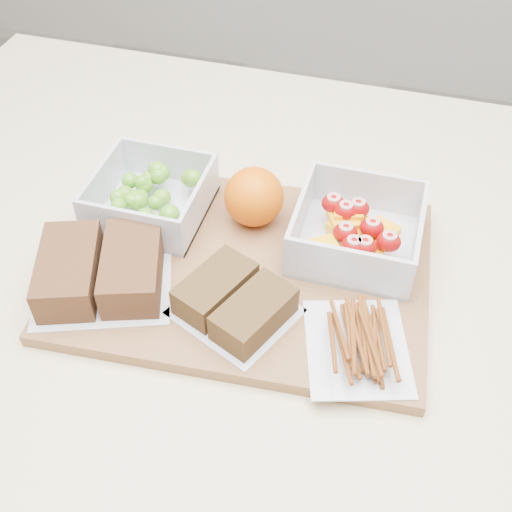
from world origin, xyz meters
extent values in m
cube|color=beige|center=(0.00, 0.00, 0.45)|extent=(1.20, 0.90, 0.90)
cube|color=brown|center=(-0.03, 0.00, 0.91)|extent=(0.44, 0.33, 0.02)
cube|color=silver|center=(-0.17, 0.05, 0.92)|extent=(0.13, 0.13, 0.01)
cube|color=silver|center=(-0.17, 0.12, 0.94)|extent=(0.13, 0.01, 0.06)
cube|color=silver|center=(-0.17, -0.01, 0.94)|extent=(0.13, 0.01, 0.06)
cube|color=silver|center=(-0.10, 0.05, 0.94)|extent=(0.01, 0.12, 0.06)
cube|color=silver|center=(-0.23, 0.05, 0.94)|extent=(0.01, 0.12, 0.06)
sphere|color=#549A1F|center=(-0.18, 0.04, 0.94)|extent=(0.02, 0.02, 0.02)
sphere|color=#549A1F|center=(-0.19, 0.04, 0.95)|extent=(0.02, 0.02, 0.02)
sphere|color=#549A1F|center=(-0.17, 0.08, 0.95)|extent=(0.02, 0.02, 0.02)
sphere|color=#549A1F|center=(-0.15, 0.06, 0.94)|extent=(0.02, 0.02, 0.02)
sphere|color=#549A1F|center=(-0.20, 0.07, 0.95)|extent=(0.02, 0.02, 0.02)
sphere|color=#549A1F|center=(-0.18, 0.05, 0.94)|extent=(0.02, 0.02, 0.02)
sphere|color=#549A1F|center=(-0.18, 0.06, 0.95)|extent=(0.02, 0.02, 0.02)
sphere|color=#549A1F|center=(-0.13, 0.01, 0.95)|extent=(0.02, 0.02, 0.02)
sphere|color=#549A1F|center=(-0.13, 0.09, 0.95)|extent=(0.02, 0.02, 0.02)
sphere|color=#549A1F|center=(-0.17, 0.09, 0.95)|extent=(0.02, 0.02, 0.02)
sphere|color=#549A1F|center=(-0.19, 0.02, 0.95)|extent=(0.02, 0.02, 0.02)
sphere|color=#549A1F|center=(-0.12, 0.09, 0.95)|extent=(0.02, 0.02, 0.02)
sphere|color=#549A1F|center=(-0.16, 0.01, 0.94)|extent=(0.02, 0.02, 0.02)
sphere|color=#549A1F|center=(-0.17, 0.09, 0.95)|extent=(0.02, 0.02, 0.02)
sphere|color=#549A1F|center=(-0.18, 0.07, 0.94)|extent=(0.02, 0.02, 0.02)
sphere|color=#549A1F|center=(-0.17, 0.09, 0.95)|extent=(0.02, 0.02, 0.02)
sphere|color=#549A1F|center=(-0.13, 0.01, 0.95)|extent=(0.02, 0.02, 0.02)
sphere|color=#549A1F|center=(-0.12, 0.01, 0.93)|extent=(0.02, 0.02, 0.02)
sphere|color=#549A1F|center=(-0.18, 0.08, 0.95)|extent=(0.02, 0.02, 0.02)
sphere|color=#549A1F|center=(-0.18, 0.04, 0.94)|extent=(0.02, 0.02, 0.02)
sphere|color=#549A1F|center=(-0.18, 0.09, 0.94)|extent=(0.02, 0.02, 0.02)
sphere|color=#549A1F|center=(-0.15, 0.03, 0.95)|extent=(0.02, 0.02, 0.02)
sphere|color=#549A1F|center=(-0.18, 0.04, 0.94)|extent=(0.02, 0.02, 0.02)
sphere|color=#549A1F|center=(-0.20, 0.03, 0.95)|extent=(0.02, 0.02, 0.02)
cube|color=silver|center=(0.09, 0.06, 0.92)|extent=(0.14, 0.14, 0.01)
cube|color=silver|center=(0.09, 0.13, 0.95)|extent=(0.14, 0.01, 0.06)
cube|color=silver|center=(0.09, -0.01, 0.95)|extent=(0.14, 0.01, 0.06)
cube|color=silver|center=(0.16, 0.06, 0.95)|extent=(0.01, 0.13, 0.06)
cube|color=silver|center=(0.02, 0.06, 0.95)|extent=(0.01, 0.13, 0.06)
cube|color=#ECA20D|center=(0.09, 0.04, 0.93)|extent=(0.04, 0.05, 0.01)
cube|color=#ECA20D|center=(0.08, 0.08, 0.93)|extent=(0.05, 0.06, 0.01)
cube|color=#ECA20D|center=(0.10, 0.06, 0.93)|extent=(0.05, 0.05, 0.01)
cube|color=#ECA20D|center=(0.12, 0.08, 0.93)|extent=(0.05, 0.05, 0.01)
cube|color=#ECA20D|center=(0.07, 0.08, 0.94)|extent=(0.05, 0.05, 0.01)
cube|color=#ECA20D|center=(0.07, 0.08, 0.95)|extent=(0.04, 0.04, 0.01)
cube|color=#ECA20D|center=(0.06, 0.02, 0.94)|extent=(0.05, 0.05, 0.01)
cube|color=#ECA20D|center=(0.11, 0.03, 0.94)|extent=(0.04, 0.04, 0.01)
cube|color=#ECA20D|center=(0.07, 0.07, 0.93)|extent=(0.05, 0.05, 0.01)
ellipsoid|color=#A40908|center=(0.11, 0.06, 0.95)|extent=(0.03, 0.03, 0.02)
ellipsoid|color=#A40908|center=(0.10, 0.03, 0.95)|extent=(0.03, 0.03, 0.02)
ellipsoid|color=#A40908|center=(0.05, 0.09, 0.95)|extent=(0.03, 0.03, 0.02)
ellipsoid|color=#A40908|center=(0.13, 0.04, 0.95)|extent=(0.03, 0.03, 0.02)
ellipsoid|color=#A40908|center=(0.07, 0.08, 0.95)|extent=(0.03, 0.03, 0.02)
ellipsoid|color=#A40908|center=(0.09, 0.02, 0.95)|extent=(0.03, 0.03, 0.02)
ellipsoid|color=#A40908|center=(0.08, 0.04, 0.95)|extent=(0.03, 0.03, 0.02)
ellipsoid|color=#A40908|center=(0.08, 0.09, 0.95)|extent=(0.03, 0.03, 0.02)
sphere|color=#EA6105|center=(-0.04, 0.07, 0.95)|extent=(0.07, 0.07, 0.07)
cube|color=silver|center=(-0.17, -0.08, 0.92)|extent=(0.19, 0.18, 0.00)
cube|color=#56341D|center=(-0.20, -0.09, 0.94)|extent=(0.10, 0.13, 0.04)
cube|color=#56341D|center=(-0.14, -0.06, 0.94)|extent=(0.10, 0.13, 0.04)
cube|color=silver|center=(-0.02, -0.08, 0.92)|extent=(0.15, 0.14, 0.00)
cube|color=#51381B|center=(-0.04, -0.06, 0.94)|extent=(0.08, 0.10, 0.03)
cube|color=#51381B|center=(0.01, -0.09, 0.94)|extent=(0.08, 0.10, 0.03)
cube|color=silver|center=(0.12, -0.09, 0.92)|extent=(0.14, 0.15, 0.00)
camera|label=1|loc=(0.12, -0.49, 1.46)|focal=45.00mm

